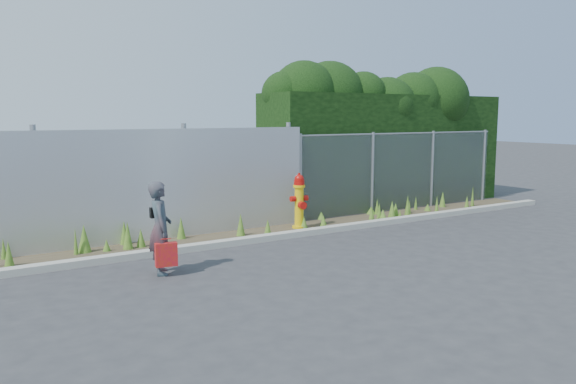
# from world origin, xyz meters

# --- Properties ---
(ground) EXTENTS (80.00, 80.00, 0.00)m
(ground) POSITION_xyz_m (0.00, 0.00, 0.00)
(ground) COLOR #333235
(ground) RESTS_ON ground
(curb) EXTENTS (16.00, 0.22, 0.12)m
(curb) POSITION_xyz_m (0.00, 1.80, 0.06)
(curb) COLOR #A7A497
(curb) RESTS_ON ground
(weed_strip) EXTENTS (16.00, 1.36, 0.55)m
(weed_strip) POSITION_xyz_m (-0.89, 2.45, 0.14)
(weed_strip) COLOR #453927
(weed_strip) RESTS_ON ground
(corrugated_fence) EXTENTS (8.50, 0.21, 2.30)m
(corrugated_fence) POSITION_xyz_m (-3.25, 3.01, 1.10)
(corrugated_fence) COLOR #B9BBC0
(corrugated_fence) RESTS_ON ground
(chainlink_fence) EXTENTS (6.50, 0.07, 2.05)m
(chainlink_fence) POSITION_xyz_m (4.25, 3.00, 1.03)
(chainlink_fence) COLOR gray
(chainlink_fence) RESTS_ON ground
(hedge) EXTENTS (7.34, 2.21, 3.85)m
(hedge) POSITION_xyz_m (4.46, 4.04, 2.15)
(hedge) COLOR black
(hedge) RESTS_ON ground
(fire_hydrant) EXTENTS (0.41, 0.37, 1.22)m
(fire_hydrant) POSITION_xyz_m (0.65, 2.43, 0.59)
(fire_hydrant) COLOR yellow
(fire_hydrant) RESTS_ON ground
(woman) EXTENTS (0.47, 0.60, 1.46)m
(woman) POSITION_xyz_m (-3.11, 0.68, 0.73)
(woman) COLOR #11626B
(woman) RESTS_ON ground
(red_tote_bag) EXTENTS (0.33, 0.12, 0.43)m
(red_tote_bag) POSITION_xyz_m (-3.10, 0.46, 0.35)
(red_tote_bag) COLOR #BC0A2B
(black_shoulder_bag) EXTENTS (0.22, 0.09, 0.16)m
(black_shoulder_bag) POSITION_xyz_m (-3.11, 0.78, 0.96)
(black_shoulder_bag) COLOR black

